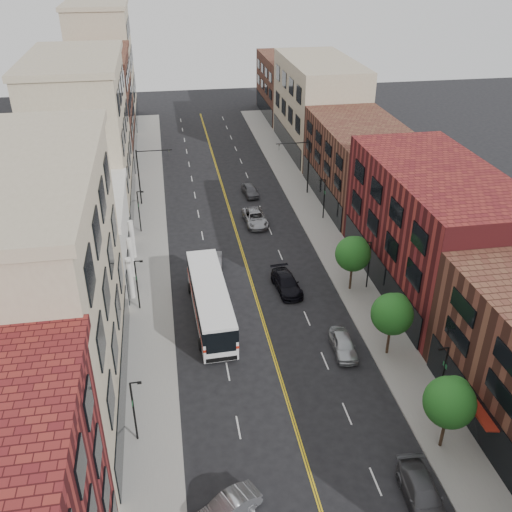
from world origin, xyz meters
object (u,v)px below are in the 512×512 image
car_angle_b (228,508)px  car_parked_far (343,344)px  car_lane_a (287,283)px  car_lane_b (255,218)px  car_parked_mid (423,495)px  car_lane_c (250,190)px  city_bus (210,299)px  car_lane_behind (215,261)px

car_angle_b → car_parked_far: car_parked_far is taller
car_lane_a → car_lane_b: size_ratio=0.95×
car_lane_a → car_parked_mid: bearing=-88.8°
car_parked_far → car_lane_a: 10.46m
car_angle_b → car_lane_c: car_lane_c is taller
car_lane_a → car_lane_b: 15.08m
car_lane_a → car_angle_b: bearing=-115.9°
car_parked_far → car_lane_b: car_lane_b is taller
city_bus → car_parked_mid: size_ratio=2.58×
car_lane_behind → car_lane_a: 8.54m
car_angle_b → car_lane_a: (8.76, 23.89, 0.07)m
car_angle_b → car_lane_behind: bearing=148.1°
car_parked_far → car_lane_b: size_ratio=0.80×
car_lane_behind → car_lane_c: car_lane_c is taller
car_lane_behind → car_lane_b: car_lane_b is taller
city_bus → car_angle_b: city_bus is taller
city_bus → car_parked_far: bearing=-34.8°
city_bus → car_lane_c: (7.91, 27.04, -1.27)m
car_lane_a → car_lane_b: (-0.59, 15.07, 0.00)m
car_parked_far → car_lane_b: 25.40m
car_lane_behind → car_lane_c: size_ratio=1.02×
car_angle_b → car_lane_b: car_lane_b is taller
car_angle_b → car_lane_behind: 29.54m
city_bus → car_lane_behind: 9.16m
car_parked_far → car_lane_b: (-3.23, 25.19, 0.01)m
car_parked_mid → car_lane_behind: size_ratio=1.21×
car_parked_far → car_lane_c: size_ratio=1.05×
car_lane_b → car_lane_c: 8.59m
car_angle_b → car_parked_far: bearing=112.9°
city_bus → car_lane_a: city_bus is taller
car_parked_mid → car_lane_a: 25.19m
car_lane_b → car_parked_far: bearing=-85.2°
car_parked_far → car_lane_c: bearing=97.5°
car_lane_b → car_lane_c: (0.74, 8.55, -0.05)m
car_parked_mid → car_parked_far: size_ratio=1.17×
car_parked_mid → car_angle_b: bearing=178.1°
car_lane_b → car_lane_c: car_lane_b is taller
car_parked_mid → car_lane_c: size_ratio=1.23×
car_lane_c → car_angle_b: bearing=-106.7°
car_lane_b → car_lane_behind: bearing=-124.3°
car_lane_behind → car_angle_b: bearing=92.5°
car_angle_b → car_lane_behind: size_ratio=0.99×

